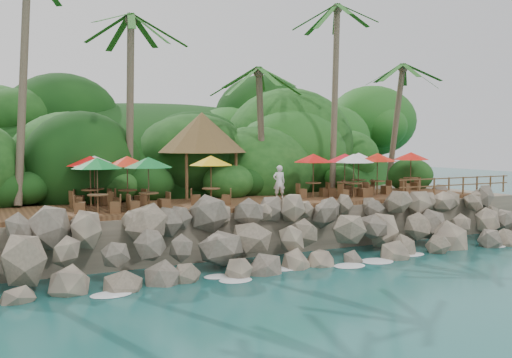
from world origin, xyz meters
name	(u,v)px	position (x,y,z in m)	size (l,w,h in m)	color
ground	(321,269)	(0.00, 0.00, 0.00)	(140.00, 140.00, 0.00)	#19514F
land_base	(189,205)	(0.00, 16.00, 1.05)	(32.00, 25.20, 2.10)	gray
jungle_hill	(156,208)	(0.00, 23.50, 0.00)	(44.80, 28.00, 15.40)	#143811
seawall	(296,235)	(0.00, 2.00, 1.15)	(29.00, 4.00, 2.30)	gray
terrace	(256,202)	(0.00, 6.00, 2.20)	(26.00, 5.00, 0.20)	brown
jungle_foliage	(194,222)	(0.00, 15.00, 0.00)	(44.00, 16.00, 12.00)	#143811
foam_line	(317,267)	(0.00, 0.30, 0.03)	(25.20, 0.80, 0.06)	white
palms	(204,13)	(-1.69, 8.71, 12.07)	(30.72, 6.75, 13.44)	brown
palapa	(202,133)	(-1.63, 9.33, 5.79)	(4.87, 4.87, 4.60)	brown
dining_clusters	(257,162)	(0.04, 5.95, 4.25)	(21.39, 5.36, 2.34)	brown
railing	(456,184)	(11.47, 3.65, 2.91)	(8.30, 0.10, 1.00)	brown
waiter	(279,182)	(1.33, 5.98, 3.19)	(0.65, 0.42, 1.77)	white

